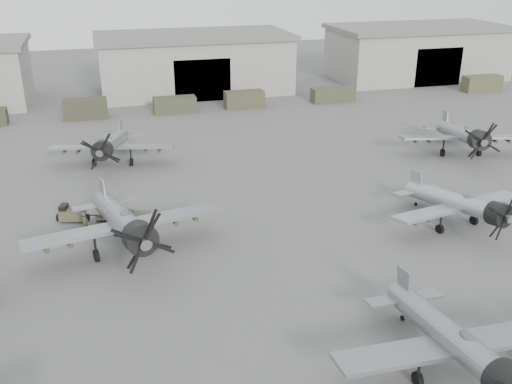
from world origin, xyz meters
TOP-DOWN VIEW (x-y plane):
  - ground at (0.00, 0.00)m, footprint 220.00×220.00m
  - hangar_center at (0.00, 61.96)m, footprint 29.00×14.80m
  - hangar_right at (38.00, 61.96)m, footprint 29.00×14.80m
  - support_truck_2 at (-16.29, 50.00)m, footprint 5.48×2.20m
  - support_truck_3 at (-4.82, 50.00)m, footprint 5.63×2.20m
  - support_truck_4 at (4.78, 50.00)m, footprint 5.39×2.20m
  - support_truck_5 at (17.92, 50.00)m, footprint 6.18×2.20m
  - support_truck_7 at (42.63, 50.00)m, footprint 6.01×2.20m
  - aircraft_near_1 at (1.27, -5.64)m, footprint 12.31×11.08m
  - aircraft_mid_1 at (-13.64, 11.88)m, footprint 13.96×12.57m
  - aircraft_mid_2 at (11.45, 9.17)m, footprint 11.71×10.54m
  - aircraft_far_0 at (-13.81, 30.89)m, footprint 12.42×11.18m
  - aircraft_far_1 at (21.74, 24.11)m, footprint 12.99×11.69m
  - tug_trailer at (-15.95, 18.32)m, footprint 7.12×3.22m
  - ground_crew at (-16.40, 15.78)m, footprint 0.70×0.82m

SIDE VIEW (x-z plane):
  - ground at x=0.00m, z-range 0.00..0.00m
  - tug_trailer at x=-15.95m, z-range -0.18..1.24m
  - ground_crew at x=-16.40m, z-range 0.00..1.92m
  - support_truck_5 at x=17.92m, z-range 0.00..1.99m
  - support_truck_3 at x=-4.82m, z-range 0.00..2.09m
  - support_truck_4 at x=4.78m, z-range 0.00..2.29m
  - support_truck_7 at x=42.63m, z-range 0.00..2.40m
  - support_truck_2 at x=-16.29m, z-range 0.00..2.60m
  - aircraft_mid_2 at x=11.45m, z-range -0.21..4.44m
  - aircraft_far_0 at x=-13.81m, z-range -0.22..4.72m
  - aircraft_near_1 at x=1.27m, z-range -0.22..4.72m
  - aircraft_far_1 at x=21.74m, z-range -0.23..4.93m
  - aircraft_mid_1 at x=-13.64m, z-range -0.25..5.29m
  - hangar_center at x=0.00m, z-range 0.02..8.72m
  - hangar_right at x=38.00m, z-range 0.02..8.72m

